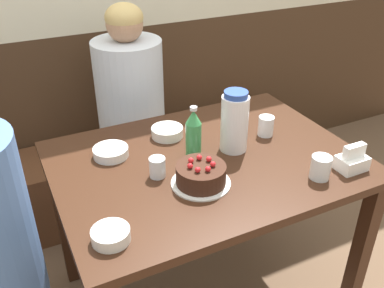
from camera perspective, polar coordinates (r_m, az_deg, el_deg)
The scene contains 13 objects.
bench_seat at distance 2.61m, azimuth -6.81°, elevation -3.43°, with size 1.94×0.38×0.42m.
dining_table at distance 1.73m, azimuth 1.88°, elevation -4.91°, with size 1.17×0.86×0.76m.
birthday_cake at distance 1.51m, azimuth 1.20°, elevation -4.15°, with size 0.21×0.21×0.10m.
water_pitcher at distance 1.68m, azimuth 5.69°, elevation 2.96°, with size 0.11×0.11×0.25m.
soju_bottle at distance 1.64m, azimuth 0.20°, elevation 1.42°, with size 0.06×0.06×0.21m.
napkin_holder at distance 1.69m, azimuth 20.57°, elevation -2.09°, with size 0.11×0.08×0.11m.
bowl_soup_white at distance 1.71m, azimuth -10.78°, elevation -1.06°, with size 0.14×0.14×0.04m.
bowl_rice_small at distance 1.32m, azimuth -10.78°, elevation -11.86°, with size 0.12×0.12×0.04m.
bowl_side_dish at distance 1.82m, azimuth -3.32°, elevation 1.61°, with size 0.13×0.13×0.04m.
glass_water_tall at distance 1.84m, azimuth 9.82°, elevation 2.39°, with size 0.07×0.07×0.08m.
glass_tumbler_short at distance 1.55m, azimuth -4.64°, elevation -3.11°, with size 0.06×0.06×0.08m.
glass_shot_small at distance 1.61m, azimuth 16.77°, elevation -3.00°, with size 0.07×0.07×0.09m.
person_teal_shirt at distance 2.28m, azimuth -7.91°, elevation 2.26°, with size 0.34×0.34×1.23m.
Camera 1 is at (-0.67, -1.24, 1.65)m, focal length 40.00 mm.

